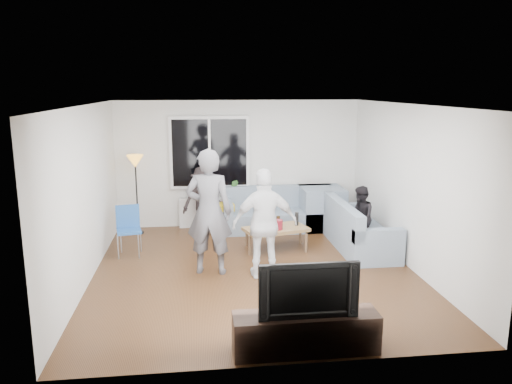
{
  "coord_description": "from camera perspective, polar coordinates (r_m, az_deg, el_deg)",
  "views": [
    {
      "loc": [
        -0.87,
        -7.4,
        2.86
      ],
      "look_at": [
        0.1,
        0.6,
        1.15
      ],
      "focal_mm": 34.85,
      "sensor_mm": 36.0,
      "label": 1
    }
  ],
  "objects": [
    {
      "name": "wall_right",
      "position": [
        8.29,
        17.36,
        0.58
      ],
      "size": [
        0.04,
        5.5,
        2.6
      ],
      "primitive_type": "cube",
      "color": "silver",
      "rests_on": "ground"
    },
    {
      "name": "wall_front",
      "position": [
        4.97,
        3.56,
        -6.36
      ],
      "size": [
        5.0,
        0.04,
        2.6
      ],
      "primitive_type": "cube",
      "color": "silver",
      "rests_on": "ground"
    },
    {
      "name": "spectator_back",
      "position": [
        9.95,
        -6.09,
        -0.86
      ],
      "size": [
        0.96,
        0.71,
        1.32
      ],
      "primitive_type": "imported",
      "rotation": [
        0.0,
        0.0,
        0.29
      ],
      "color": "black",
      "rests_on": "floor"
    },
    {
      "name": "bottle_a",
      "position": [
        8.92,
        0.51,
        -3.33
      ],
      "size": [
        0.07,
        0.07,
        0.21
      ],
      "primitive_type": "cylinder",
      "color": "orange",
      "rests_on": "coffee_table"
    },
    {
      "name": "player_right",
      "position": [
        7.49,
        1.03,
        -3.66
      ],
      "size": [
        1.0,
        0.44,
        1.68
      ],
      "primitive_type": "imported",
      "rotation": [
        0.0,
        0.0,
        3.17
      ],
      "color": "silver",
      "rests_on": "floor"
    },
    {
      "name": "cushion_red",
      "position": [
        10.02,
        -4.8,
        -1.63
      ],
      "size": [
        0.38,
        0.32,
        0.13
      ],
      "primitive_type": "cube",
      "rotation": [
        0.0,
        0.0,
        -0.07
      ],
      "color": "maroon",
      "rests_on": "sofa_back_section"
    },
    {
      "name": "bottle_b",
      "position": [
        8.76,
        1.38,
        -3.63
      ],
      "size": [
        0.08,
        0.08,
        0.21
      ],
      "primitive_type": "cylinder",
      "color": "#348D19",
      "rests_on": "coffee_table"
    },
    {
      "name": "bottle_e",
      "position": [
        9.03,
        4.7,
        -3.08
      ],
      "size": [
        0.07,
        0.07,
        0.24
      ],
      "primitive_type": "cylinder",
      "color": "black",
      "rests_on": "coffee_table"
    },
    {
      "name": "wall_left",
      "position": [
        7.74,
        -19.06,
        -0.31
      ],
      "size": [
        0.04,
        5.5,
        2.6
      ],
      "primitive_type": "cube",
      "color": "silver",
      "rests_on": "ground"
    },
    {
      "name": "tv_console",
      "position": [
        5.69,
        5.72,
        -15.76
      ],
      "size": [
        1.6,
        0.4,
        0.44
      ],
      "primitive_type": "cube",
      "color": "#312118",
      "rests_on": "floor"
    },
    {
      "name": "sofa_corner",
      "position": [
        10.29,
        7.55,
        -1.81
      ],
      "size": [
        0.85,
        0.85,
        0.85
      ],
      "primitive_type": "cube",
      "color": "slate",
      "rests_on": "floor"
    },
    {
      "name": "sofa_back_section",
      "position": [
        10.11,
        2.72,
        -1.97
      ],
      "size": [
        2.3,
        0.85,
        0.85
      ],
      "primitive_type": null,
      "color": "slate",
      "rests_on": "floor"
    },
    {
      "name": "radiator",
      "position": [
        10.38,
        -5.21,
        -2.3
      ],
      "size": [
        1.3,
        0.12,
        0.62
      ],
      "primitive_type": "cube",
      "color": "silver",
      "rests_on": "floor"
    },
    {
      "name": "pitcher",
      "position": [
        8.76,
        2.53,
        -3.76
      ],
      "size": [
        0.17,
        0.17,
        0.17
      ],
      "primitive_type": "cylinder",
      "color": "maroon",
      "rests_on": "coffee_table"
    },
    {
      "name": "vase",
      "position": [
        10.26,
        -7.32,
        -0.28
      ],
      "size": [
        0.19,
        0.19,
        0.16
      ],
      "primitive_type": "imported",
      "rotation": [
        0.0,
        0.0,
        0.23
      ],
      "color": "white",
      "rests_on": "radiator"
    },
    {
      "name": "potted_plant",
      "position": [
        10.26,
        -2.61,
        0.4
      ],
      "size": [
        0.22,
        0.18,
        0.37
      ],
      "primitive_type": "imported",
      "rotation": [
        0.0,
        0.0,
        -0.11
      ],
      "color": "#316227",
      "rests_on": "radiator"
    },
    {
      "name": "cushion_yellow",
      "position": [
        9.95,
        -3.71,
        -1.71
      ],
      "size": [
        0.42,
        0.37,
        0.14
      ],
      "primitive_type": "cube",
      "rotation": [
        0.0,
        0.0,
        0.14
      ],
      "color": "gold",
      "rests_on": "sofa_back_section"
    },
    {
      "name": "floor_lamp",
      "position": [
        10.02,
        -13.52,
        -0.35
      ],
      "size": [
        0.32,
        0.32,
        1.56
      ],
      "primitive_type": null,
      "color": "orange",
      "rests_on": "floor"
    },
    {
      "name": "player_left",
      "position": [
        7.66,
        -5.42,
        -2.3
      ],
      "size": [
        0.79,
        0.6,
        1.96
      ],
      "primitive_type": "imported",
      "rotation": [
        0.0,
        0.0,
        2.95
      ],
      "color": "#525157",
      "rests_on": "floor"
    },
    {
      "name": "window_mullion",
      "position": [
        10.13,
        -5.34,
        4.5
      ],
      "size": [
        0.05,
        0.03,
        1.35
      ],
      "primitive_type": "cube",
      "color": "white",
      "rests_on": "window_frame"
    },
    {
      "name": "coffee_table",
      "position": [
        8.94,
        2.29,
        -5.34
      ],
      "size": [
        1.23,
        0.89,
        0.4
      ],
      "primitive_type": "cube",
      "rotation": [
        0.0,
        0.0,
        0.29
      ],
      "color": "olive",
      "rests_on": "floor"
    },
    {
      "name": "bottle_c",
      "position": [
        8.98,
        2.57,
        -3.34
      ],
      "size": [
        0.07,
        0.07,
        0.18
      ],
      "primitive_type": "cylinder",
      "color": "black",
      "rests_on": "coffee_table"
    },
    {
      "name": "sofa_right_section",
      "position": [
        9.11,
        11.88,
        -3.79
      ],
      "size": [
        2.0,
        0.85,
        0.85
      ],
      "primitive_type": null,
      "rotation": [
        0.0,
        0.0,
        1.57
      ],
      "color": "slate",
      "rests_on": "floor"
    },
    {
      "name": "ceiling",
      "position": [
        7.46,
        -0.21,
        10.13
      ],
      "size": [
        5.0,
        5.5,
        0.04
      ],
      "primitive_type": "cube",
      "color": "white",
      "rests_on": "ground"
    },
    {
      "name": "window_frame",
      "position": [
        10.18,
        -5.35,
        4.53
      ],
      "size": [
        1.62,
        0.06,
        1.47
      ],
      "primitive_type": "cube",
      "color": "white",
      "rests_on": "wall_back"
    },
    {
      "name": "spectator_right",
      "position": [
        9.1,
        11.87,
        -2.89
      ],
      "size": [
        0.5,
        0.6,
        1.13
      ],
      "primitive_type": "imported",
      "rotation": [
        0.0,
        0.0,
        -1.7
      ],
      "color": "black",
      "rests_on": "floor"
    },
    {
      "name": "window_glass",
      "position": [
        10.14,
        -5.34,
        4.5
      ],
      "size": [
        1.5,
        0.02,
        1.35
      ],
      "primitive_type": "cube",
      "color": "black",
      "rests_on": "window_frame"
    },
    {
      "name": "television",
      "position": [
        5.46,
        5.84,
        -10.81
      ],
      "size": [
        1.08,
        0.14,
        0.62
      ],
      "primitive_type": "imported",
      "color": "black",
      "rests_on": "tv_console"
    },
    {
      "name": "wall_back",
      "position": [
        10.33,
        -2.0,
        3.28
      ],
      "size": [
        5.0,
        0.04,
        2.6
      ],
      "primitive_type": "cube",
      "color": "silver",
      "rests_on": "ground"
    },
    {
      "name": "side_chair",
      "position": [
        8.82,
        -14.37,
        -4.41
      ],
      "size": [
        0.47,
        0.47,
        0.86
      ],
      "primitive_type": null,
      "rotation": [
        0.0,
        0.0,
        0.19
      ],
      "color": "#23549A",
      "rests_on": "floor"
    },
    {
      "name": "floor",
      "position": [
        7.99,
        -0.2,
        -9.15
      ],
      "size": [
        5.0,
        5.5,
        0.04
      ],
      "primitive_type": "cube",
      "color": "#56351C",
      "rests_on": "ground"
    }
  ]
}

